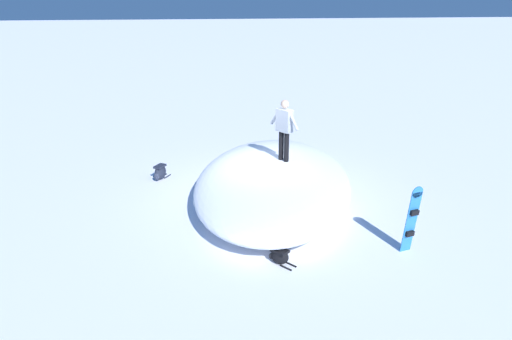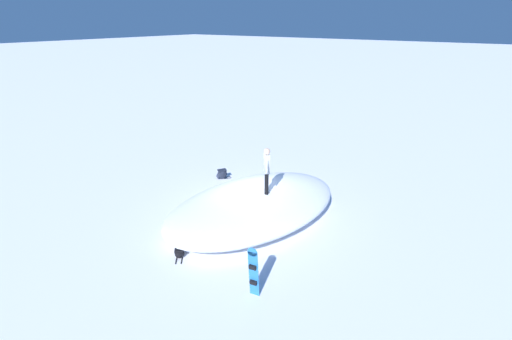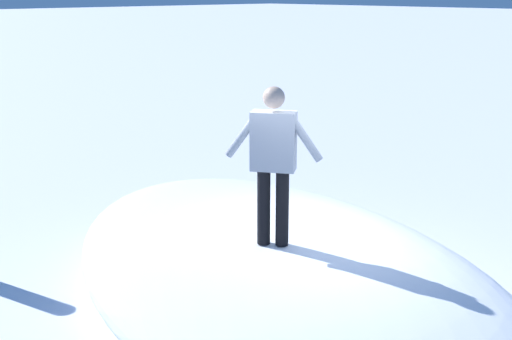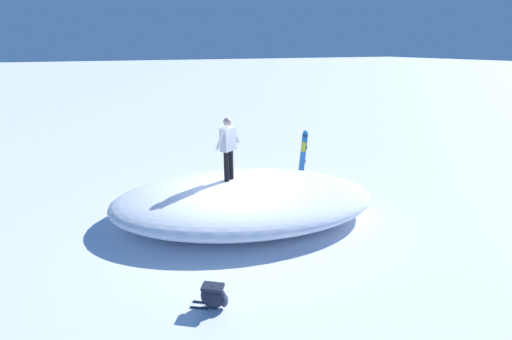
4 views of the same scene
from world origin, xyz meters
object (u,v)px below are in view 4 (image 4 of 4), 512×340
(snowboarder_standing, at_px, (228,145))
(snowboard_primary_upright, at_px, (304,152))
(backpack_far, at_px, (351,198))
(backpack_near, at_px, (214,296))

(snowboarder_standing, bearing_deg, snowboard_primary_upright, -151.22)
(backpack_far, bearing_deg, snowboard_primary_upright, -91.77)
(snowboarder_standing, relative_size, snowboard_primary_upright, 1.06)
(backpack_near, bearing_deg, snowboard_primary_upright, -133.59)
(snowboard_primary_upright, height_order, backpack_far, snowboard_primary_upright)
(snowboarder_standing, xyz_separation_m, backpack_near, (1.61, 3.50, -1.74))
(backpack_far, bearing_deg, snowboarder_standing, -14.10)
(snowboarder_standing, height_order, backpack_near, snowboarder_standing)
(snowboard_primary_upright, xyz_separation_m, backpack_near, (5.22, 5.48, -0.59))
(backpack_near, height_order, backpack_far, backpack_near)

